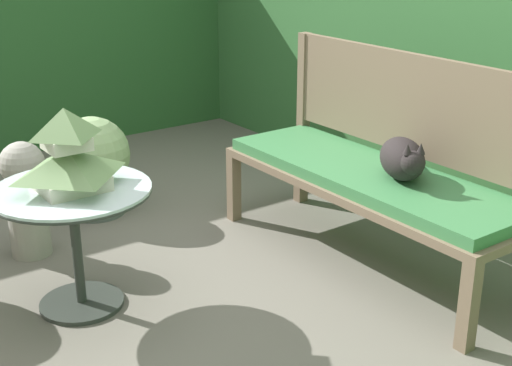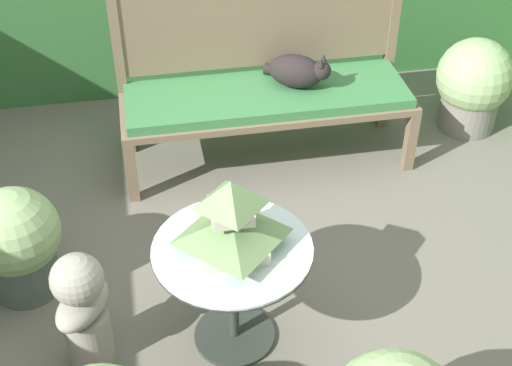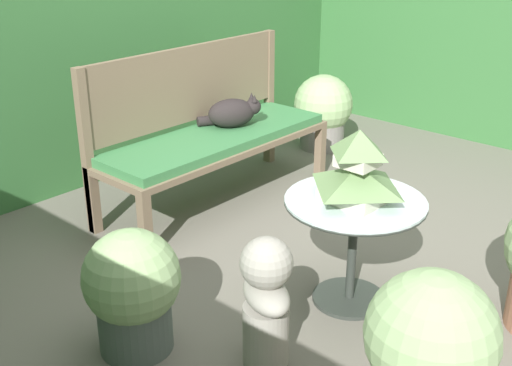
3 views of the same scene
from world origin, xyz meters
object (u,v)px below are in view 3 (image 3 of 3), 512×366
object	(u,v)px
pagoda_birdhouse	(357,171)
potted_plant_bench_left	(429,353)
potted_plant_table_far	(323,111)
cat	(233,113)
garden_bust	(266,298)
potted_plant_path_edge	(133,290)
patio_table	(354,222)
garden_bench	(217,143)

from	to	relation	value
pagoda_birdhouse	potted_plant_bench_left	xyz separation A→B (m)	(-0.56, -0.70, -0.34)
potted_plant_table_far	cat	bearing A→B (deg)	-175.11
cat	potted_plant_table_far	bearing A→B (deg)	34.17
garden_bust	potted_plant_path_edge	size ratio (longest dim) A/B	1.04
patio_table	pagoda_birdhouse	bearing A→B (deg)	-90.00
cat	pagoda_birdhouse	distance (m)	1.49
patio_table	potted_plant_bench_left	world-z (taller)	potted_plant_bench_left
cat	pagoda_birdhouse	bearing A→B (deg)	-84.16
cat	patio_table	xyz separation A→B (m)	(-0.59, -1.36, -0.14)
potted_plant_table_far	potted_plant_path_edge	world-z (taller)	potted_plant_table_far
pagoda_birdhouse	potted_plant_path_edge	bearing A→B (deg)	152.37
pagoda_birdhouse	garden_bench	bearing A→B (deg)	72.91
garden_bench	cat	bearing A→B (deg)	8.97
cat	pagoda_birdhouse	size ratio (longest dim) A/B	1.02
potted_plant_table_far	potted_plant_path_edge	distance (m)	2.87
pagoda_birdhouse	patio_table	bearing A→B (deg)	90.00
garden_bench	garden_bust	xyz separation A→B (m)	(-1.05, -1.33, -0.10)
garden_bench	pagoda_birdhouse	world-z (taller)	pagoda_birdhouse
garden_bench	patio_table	bearing A→B (deg)	-107.09
patio_table	pagoda_birdhouse	size ratio (longest dim) A/B	1.85
potted_plant_table_far	garden_bust	bearing A→B (deg)	-148.59
patio_table	potted_plant_bench_left	xyz separation A→B (m)	(-0.56, -0.70, -0.08)
potted_plant_path_edge	garden_bust	bearing A→B (deg)	-57.83
patio_table	pagoda_birdhouse	world-z (taller)	pagoda_birdhouse
cat	patio_table	distance (m)	1.49
cat	garden_bust	bearing A→B (deg)	-102.78
cat	pagoda_birdhouse	world-z (taller)	pagoda_birdhouse
garden_bench	patio_table	world-z (taller)	patio_table
pagoda_birdhouse	garden_bust	bearing A→B (deg)	179.82
garden_bust	potted_plant_bench_left	size ratio (longest dim) A/B	0.89
garden_bench	potted_plant_path_edge	xyz separation A→B (m)	(-1.36, -0.84, -0.12)
garden_bench	garden_bust	size ratio (longest dim) A/B	2.82
patio_table	garden_bust	bearing A→B (deg)	179.82
garden_bust	potted_plant_table_far	bearing A→B (deg)	-29.34
potted_plant_table_far	potted_plant_path_edge	size ratio (longest dim) A/B	1.06
patio_table	potted_plant_path_edge	size ratio (longest dim) A/B	1.18
potted_plant_path_edge	potted_plant_bench_left	world-z (taller)	potted_plant_bench_left
potted_plant_bench_left	garden_bench	bearing A→B (deg)	64.42
cat	garden_bust	size ratio (longest dim) A/B	0.62
potted_plant_table_far	potted_plant_path_edge	xyz separation A→B (m)	(-2.70, -0.97, -0.01)
pagoda_birdhouse	potted_plant_table_far	xyz separation A→B (m)	(1.75, 1.46, -0.39)
cat	potted_plant_table_far	xyz separation A→B (m)	(1.16, 0.10, -0.26)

